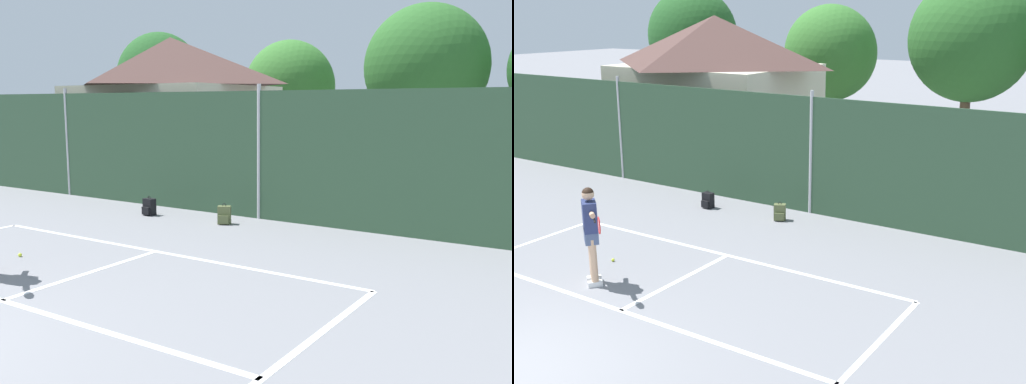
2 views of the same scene
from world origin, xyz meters
TOP-DOWN VIEW (x-y plane):
  - chainlink_fence at (0.00, 9.00)m, footprint 26.09×0.09m
  - clubhouse_building at (-5.66, 12.61)m, footprint 6.24×5.04m
  - treeline_backdrop at (0.93, 18.62)m, footprint 26.80×4.25m
  - tennis_ball at (-1.75, 3.98)m, footprint 0.07×0.07m
  - backpack_black at (-2.41, 7.93)m, footprint 0.29×0.26m
  - backpack_olive at (-0.32, 8.07)m, footprint 0.33×0.33m

SIDE VIEW (x-z plane):
  - tennis_ball at x=-1.75m, z-range 0.00..0.07m
  - backpack_black at x=-2.41m, z-range -0.04..0.42m
  - backpack_olive at x=-0.32m, z-range -0.04..0.42m
  - chainlink_fence at x=0.00m, z-range -0.07..2.99m
  - clubhouse_building at x=-5.66m, z-range 0.08..4.84m
  - treeline_backdrop at x=0.93m, z-range 0.62..7.02m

